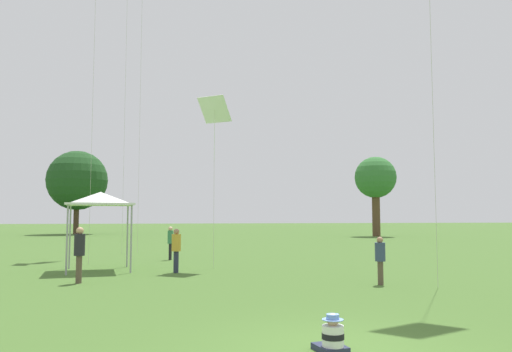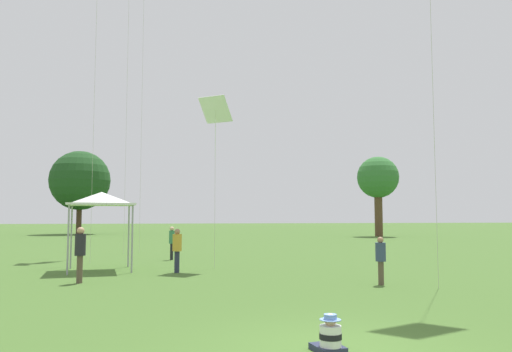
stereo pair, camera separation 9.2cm
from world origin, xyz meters
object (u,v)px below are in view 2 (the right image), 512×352
at_px(person_standing_3, 177,246).
at_px(distant_tree_0, 378,179).
at_px(person_standing_0, 80,249).
at_px(kite_2, 215,112).
at_px(seated_toddler, 330,337).
at_px(person_standing_1, 381,256).
at_px(person_standing_2, 172,239).
at_px(canopy_tent, 102,199).
at_px(distant_tree_1, 80,181).

relative_size(person_standing_3, distant_tree_0, 0.19).
bearing_deg(person_standing_0, distant_tree_0, -146.81).
height_order(person_standing_0, kite_2, kite_2).
relative_size(seated_toddler, person_standing_1, 0.41).
xyz_separation_m(person_standing_2, person_standing_3, (0.05, -5.89, -0.01)).
bearing_deg(person_standing_3, person_standing_0, 169.97).
xyz_separation_m(person_standing_2, canopy_tent, (-3.00, -4.53, 1.87)).
bearing_deg(person_standing_1, person_standing_0, -148.03).
relative_size(seated_toddler, person_standing_2, 0.37).
bearing_deg(person_standing_1, seated_toddler, -75.05).
bearing_deg(canopy_tent, distant_tree_0, 49.19).
xyz_separation_m(person_standing_0, canopy_tent, (0.23, 3.83, 1.79)).
bearing_deg(kite_2, seated_toddler, 172.71).
relative_size(seated_toddler, distant_tree_1, 0.06).
xyz_separation_m(canopy_tent, distant_tree_1, (-7.41, 44.08, 3.78)).
distance_m(person_standing_2, canopy_tent, 5.75).
xyz_separation_m(kite_2, distant_tree_1, (-12.10, 43.96, -0.08)).
height_order(seated_toddler, distant_tree_0, distant_tree_0).
bearing_deg(person_standing_0, person_standing_3, -161.99).
bearing_deg(seated_toddler, distant_tree_0, 55.77).
relative_size(seated_toddler, person_standing_0, 0.34).
bearing_deg(distant_tree_0, seated_toddler, -115.82).
bearing_deg(person_standing_1, kite_2, 172.31).
distance_m(seated_toddler, person_standing_2, 18.12).
distance_m(seated_toddler, person_standing_3, 12.29).
xyz_separation_m(seated_toddler, person_standing_3, (-2.02, 12.10, 0.77)).
height_order(person_standing_1, kite_2, kite_2).
bearing_deg(seated_toddler, person_standing_1, 50.97).
bearing_deg(person_standing_0, person_standing_1, 147.31).
bearing_deg(seated_toddler, person_standing_3, 91.07).
height_order(kite_2, distant_tree_1, distant_tree_1).
distance_m(person_standing_1, person_standing_3, 7.95).
bearing_deg(seated_toddler, kite_2, 83.17).
height_order(seated_toddler, kite_2, kite_2).
bearing_deg(kite_2, person_standing_1, -152.13).
bearing_deg(distant_tree_0, person_standing_0, -127.73).
bearing_deg(kite_2, person_standing_2, 12.20).
xyz_separation_m(person_standing_0, person_standing_1, (9.61, -2.33, -0.20)).
xyz_separation_m(person_standing_3, kite_2, (1.64, 1.48, 5.74)).
distance_m(seated_toddler, kite_2, 15.06).
height_order(person_standing_1, person_standing_2, person_standing_2).
bearing_deg(canopy_tent, person_standing_2, 56.52).
height_order(seated_toddler, person_standing_3, person_standing_3).
xyz_separation_m(person_standing_3, canopy_tent, (-3.05, 1.35, 1.88)).
bearing_deg(person_standing_1, distant_tree_1, 154.05).
xyz_separation_m(seated_toddler, kite_2, (-0.38, 13.58, 6.51)).
xyz_separation_m(seated_toddler, distant_tree_0, (21.27, 43.96, 6.17)).
relative_size(person_standing_3, canopy_tent, 0.54).
bearing_deg(seated_toddler, person_standing_2, 88.17).
height_order(seated_toddler, person_standing_0, person_standing_0).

